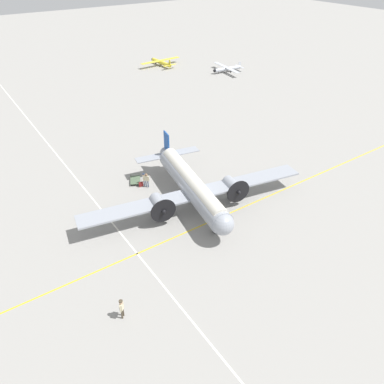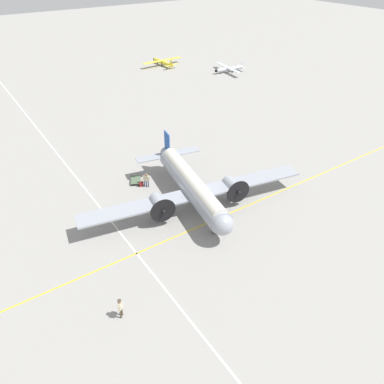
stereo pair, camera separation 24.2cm
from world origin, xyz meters
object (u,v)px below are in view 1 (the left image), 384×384
at_px(ramp_agent, 147,179).
at_px(light_aircraft_taxiing, 227,69).
at_px(crew_foreground, 122,307).
at_px(baggage_cart, 135,180).
at_px(suitcase_near_door, 141,184).
at_px(light_aircraft_distant, 161,62).
at_px(airliner_main, 193,187).
at_px(passenger_boarding, 144,178).

distance_m(ramp_agent, light_aircraft_taxiing, 49.06).
bearing_deg(crew_foreground, baggage_cart, 16.59).
xyz_separation_m(suitcase_near_door, baggage_cart, (-0.08, 1.32, -0.02)).
bearing_deg(suitcase_near_door, crew_foreground, -122.24).
bearing_deg(light_aircraft_distant, suitcase_near_door, 143.16).
bearing_deg(airliner_main, baggage_cart, -148.24).
height_order(airliner_main, suitcase_near_door, airliner_main).
bearing_deg(ramp_agent, baggage_cart, 159.29).
distance_m(passenger_boarding, ramp_agent, 0.50).
height_order(passenger_boarding, light_aircraft_taxiing, light_aircraft_taxiing).
distance_m(crew_foreground, baggage_cart, 19.77).
bearing_deg(crew_foreground, suitcase_near_door, 14.35).
bearing_deg(light_aircraft_taxiing, light_aircraft_distant, -46.86).
bearing_deg(baggage_cart, light_aircraft_taxiing, 154.34).
height_order(light_aircraft_distant, light_aircraft_taxiing, light_aircraft_distant).
bearing_deg(passenger_boarding, suitcase_near_door, -66.75).
bearing_deg(crew_foreground, ramp_agent, 12.09).
distance_m(suitcase_near_door, light_aircraft_taxiing, 49.17).
distance_m(suitcase_near_door, light_aircraft_distant, 52.55).
height_order(airliner_main, baggage_cart, airliner_main).
distance_m(passenger_boarding, light_aircraft_taxiing, 48.86).
height_order(airliner_main, passenger_boarding, airliner_main).
distance_m(passenger_boarding, light_aircraft_distant, 52.35).
relative_size(airliner_main, light_aircraft_taxiing, 2.58).
bearing_deg(passenger_boarding, baggage_cart, -132.38).
distance_m(airliner_main, crew_foreground, 15.90).
bearing_deg(passenger_boarding, light_aircraft_taxiing, 156.99).
bearing_deg(light_aircraft_distant, ramp_agent, 143.96).
height_order(baggage_cart, light_aircraft_distant, light_aircraft_distant).
relative_size(airliner_main, passenger_boarding, 15.26).
relative_size(suitcase_near_door, baggage_cart, 0.28).
xyz_separation_m(airliner_main, passenger_boarding, (-2.57, 6.61, -1.34)).
relative_size(passenger_boarding, light_aircraft_taxiing, 0.17).
bearing_deg(crew_foreground, airliner_main, -8.16).
height_order(crew_foreground, baggage_cart, crew_foreground).
distance_m(crew_foreground, light_aircraft_taxiing, 67.12).
bearing_deg(suitcase_near_door, baggage_cart, 93.51).
relative_size(ramp_agent, light_aircraft_distant, 0.18).
bearing_deg(baggage_cart, passenger_boarding, 46.57).
xyz_separation_m(passenger_boarding, ramp_agent, (0.14, -0.47, 0.09)).
distance_m(airliner_main, ramp_agent, 6.72).
bearing_deg(airliner_main, light_aircraft_taxiing, 147.73).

